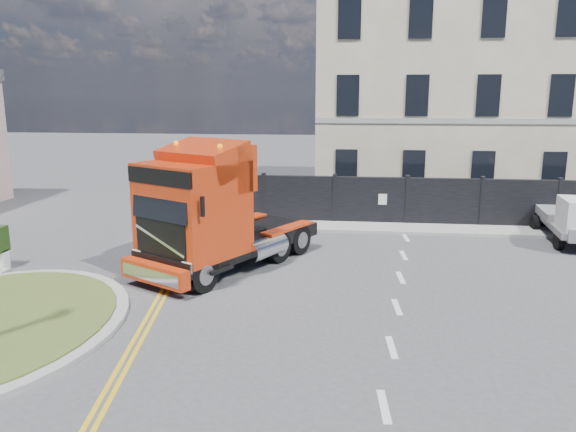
# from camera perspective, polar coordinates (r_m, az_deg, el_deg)

# --- Properties ---
(ground) EXTENTS (120.00, 120.00, 0.00)m
(ground) POSITION_cam_1_polar(r_m,az_deg,el_deg) (15.36, -0.27, -8.22)
(ground) COLOR #424244
(ground) RESTS_ON ground
(hoarding_fence) EXTENTS (18.80, 0.25, 2.00)m
(hoarding_fence) POSITION_cam_1_polar(r_m,az_deg,el_deg) (24.18, 17.99, 1.27)
(hoarding_fence) COLOR black
(hoarding_fence) RESTS_ON ground
(georgian_building) EXTENTS (12.30, 10.30, 12.80)m
(georgian_building) POSITION_cam_1_polar(r_m,az_deg,el_deg) (31.07, 14.86, 12.66)
(georgian_building) COLOR beige
(georgian_building) RESTS_ON ground
(pavement_far) EXTENTS (20.00, 1.60, 0.12)m
(pavement_far) POSITION_cam_1_polar(r_m,az_deg,el_deg) (23.40, 16.94, -1.37)
(pavement_far) COLOR gray
(pavement_far) RESTS_ON ground
(truck) EXTENTS (5.33, 6.90, 3.92)m
(truck) POSITION_cam_1_polar(r_m,az_deg,el_deg) (17.10, -8.07, -0.06)
(truck) COLOR black
(truck) RESTS_ON ground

